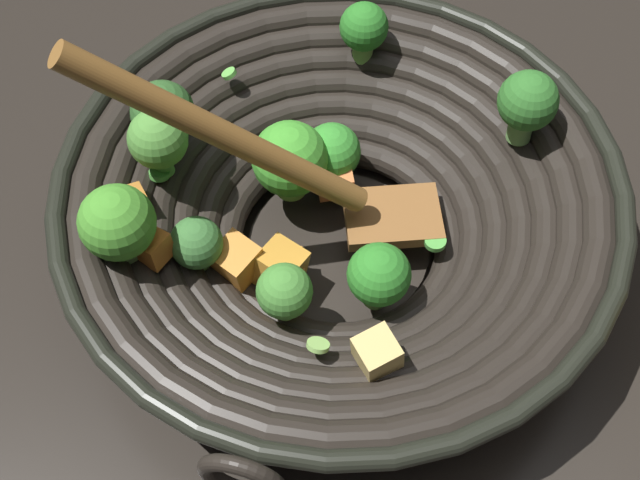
{
  "coord_description": "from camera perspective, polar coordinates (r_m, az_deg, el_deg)",
  "views": [
    {
      "loc": [
        0.26,
        -0.25,
        0.57
      ],
      "look_at": [
        -0.0,
        -0.02,
        0.03
      ],
      "focal_mm": 49.32,
      "sensor_mm": 36.0,
      "label": 1
    }
  ],
  "objects": [
    {
      "name": "ground_plane",
      "position": [
        0.68,
        1.19,
        -0.81
      ],
      "size": [
        4.0,
        4.0,
        0.0
      ],
      "primitive_type": "plane",
      "color": "#28231E"
    },
    {
      "name": "wok",
      "position": [
        0.63,
        1.01,
        2.17
      ],
      "size": [
        0.4,
        0.4,
        0.23
      ],
      "color": "black",
      "rests_on": "ground"
    }
  ]
}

